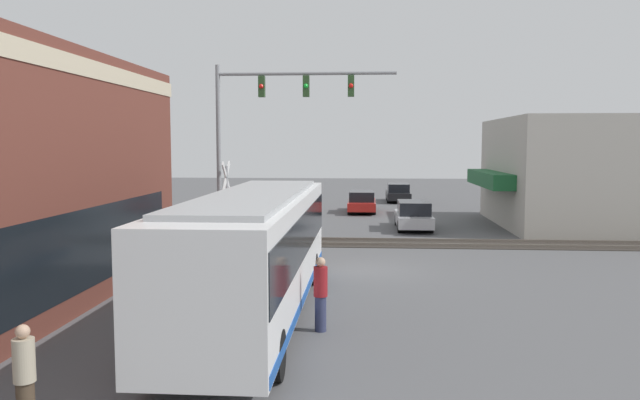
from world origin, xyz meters
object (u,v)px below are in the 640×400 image
Objects in this scene: crossing_signal at (226,196)px; pedestrian_near_bus at (321,293)px; parked_car_silver at (413,216)px; parked_car_red at (362,202)px; pedestrian_by_lamp at (25,378)px; city_bus at (256,249)px; parked_car_black at (398,193)px.

crossing_signal is 12.59m from pedestrian_near_bus.
parked_car_silver is 2.57× the size of pedestrian_near_bus.
parked_car_silver is 8.51m from parked_car_red.
crossing_signal is at bearing 23.00° from pedestrian_near_bus.
parked_car_red is 2.71× the size of pedestrian_by_lamp.
pedestrian_by_lamp is (-32.19, 5.07, 0.22)m from parked_car_red.
crossing_signal is at bearing 159.11° from parked_car_red.
pedestrian_by_lamp is (-6.79, 2.47, -0.93)m from city_bus.
city_bus is 10.88m from crossing_signal.
parked_car_black is (33.21, -5.40, -1.15)m from city_bus.
crossing_signal is 24.39m from parked_car_black.
pedestrian_near_bus reaches higher than parked_car_red.
pedestrian_by_lamp reaches higher than parked_car_black.
pedestrian_near_bus is at bearing 173.96° from parked_car_black.
city_bus is 2.74× the size of parked_car_black.
parked_car_red is 2.60× the size of pedestrian_near_bus.
parked_car_red is (15.00, -5.72, -1.63)m from crossing_signal.
pedestrian_near_bus is at bearing -36.76° from pedestrian_by_lamp.
parked_car_silver reaches higher than parked_car_black.
parked_car_red is (8.03, 2.80, -0.03)m from parked_car_silver.
crossing_signal is at bearing 2.18° from pedestrian_by_lamp.
city_bus is at bearing 162.73° from parked_car_silver.
parked_car_black is 40.76m from pedestrian_by_lamp.
city_bus is at bearing 57.75° from pedestrian_near_bus.
parked_car_black is at bearing 0.00° from parked_car_silver.
city_bus is 2.27m from pedestrian_near_bus.
pedestrian_near_bus is (5.67, -4.24, 0.04)m from pedestrian_by_lamp.
crossing_signal is at bearing 16.70° from city_bus.
parked_car_silver is (6.96, -8.52, -1.59)m from crossing_signal.
pedestrian_by_lamp is 7.08m from pedestrian_near_bus.
parked_car_red is at bearing -20.89° from crossing_signal.
pedestrian_near_bus is at bearing 168.89° from parked_car_silver.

